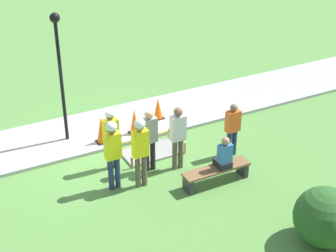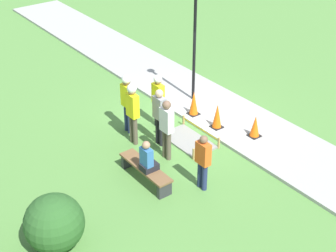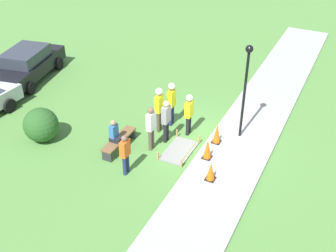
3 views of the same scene
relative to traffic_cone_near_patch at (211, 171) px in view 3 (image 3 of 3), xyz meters
name	(u,v)px [view 3 (image 3 of 3)]	position (x,y,z in m)	size (l,w,h in m)	color
ground_plane	(206,143)	(2.06, 0.97, -0.44)	(60.00, 60.00, 0.00)	#51843D
sidewalk	(237,150)	(2.06, -0.26, -0.39)	(28.00, 2.47, 0.10)	#9E9E99
wet_concrete_patch	(179,151)	(1.07, 1.68, -0.40)	(1.70, 1.00, 0.36)	gray
traffic_cone_near_patch	(211,171)	(0.00, 0.00, 0.00)	(0.34, 0.34, 0.69)	black
traffic_cone_far_patch	(207,149)	(1.07, 0.55, 0.05)	(0.34, 0.34, 0.79)	black
traffic_cone_sidewalk_edge	(217,133)	(2.15, 0.60, 0.06)	(0.34, 0.34, 0.81)	black
park_bench	(119,141)	(0.25, 3.81, -0.11)	(1.86, 0.44, 0.46)	#2D2D33
person_seated_on_bench	(115,133)	(0.07, 3.86, 0.37)	(0.36, 0.44, 0.89)	black
worker_supervisor	(189,111)	(2.33, 1.87, 0.62)	(0.40, 0.26, 1.77)	black
worker_assistant	(172,100)	(2.66, 2.78, 0.73)	(0.40, 0.28, 1.92)	navy
worker_trainee	(159,105)	(2.01, 3.01, 0.75)	(0.40, 0.28, 1.94)	brown
bystander_in_orange_shirt	(125,153)	(-0.89, 2.82, 0.46)	(0.40, 0.22, 1.59)	navy
bystander_in_gray_shirt	(151,126)	(0.78, 2.71, 0.61)	(0.40, 0.24, 1.82)	brown
bystander_in_white_shirt	(166,119)	(1.49, 2.44, 0.59)	(0.40, 0.24, 1.80)	black
lamppost_near	(246,79)	(2.98, -0.07, 2.16)	(0.28, 0.28, 3.80)	black
parked_car_black	(27,64)	(3.28, 10.94, 0.34)	(4.73, 2.64, 1.53)	black
shrub_rounded_near	(41,125)	(-0.57, 6.82, 0.24)	(1.35, 1.35, 1.35)	#285623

